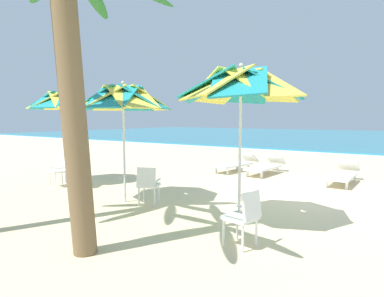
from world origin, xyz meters
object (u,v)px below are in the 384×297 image
(palm_tree_0, at_px, (73,72))
(beach_umbrella_1, at_px, (123,99))
(plastic_chair_1, at_px, (148,183))
(sun_lounger_2, at_px, (266,166))
(sun_lounger_1, at_px, (343,174))
(plastic_chair_0, at_px, (244,215))
(plastic_chair_3, at_px, (80,170))
(beach_umbrella_2, at_px, (63,102))
(beach_umbrella_0, at_px, (241,87))
(sun_lounger_3, at_px, (236,163))
(plastic_chair_2, at_px, (61,169))

(palm_tree_0, bearing_deg, beach_umbrella_1, 123.25)
(plastic_chair_1, bearing_deg, sun_lounger_2, 83.53)
(sun_lounger_1, height_order, palm_tree_0, palm_tree_0)
(plastic_chair_0, distance_m, plastic_chair_3, 5.82)
(plastic_chair_1, relative_size, beach_umbrella_2, 0.31)
(beach_umbrella_0, height_order, sun_lounger_3, beach_umbrella_0)
(beach_umbrella_1, relative_size, palm_tree_0, 0.67)
(beach_umbrella_2, height_order, sun_lounger_3, beach_umbrella_2)
(beach_umbrella_0, bearing_deg, sun_lounger_2, 106.77)
(sun_lounger_2, bearing_deg, plastic_chair_2, -127.97)
(plastic_chair_3, height_order, sun_lounger_3, plastic_chair_3)
(plastic_chair_0, relative_size, palm_tree_0, 0.21)
(plastic_chair_0, height_order, beach_umbrella_2, beach_umbrella_2)
(plastic_chair_1, height_order, palm_tree_0, palm_tree_0)
(palm_tree_0, bearing_deg, sun_lounger_1, 74.59)
(sun_lounger_3, distance_m, palm_tree_0, 8.46)
(beach_umbrella_1, bearing_deg, sun_lounger_1, 53.84)
(plastic_chair_2, bearing_deg, sun_lounger_3, 60.73)
(beach_umbrella_1, distance_m, sun_lounger_3, 5.86)
(plastic_chair_3, distance_m, sun_lounger_2, 6.08)
(beach_umbrella_1, xyz_separation_m, sun_lounger_2, (1.25, 5.47, -2.07))
(plastic_chair_3, height_order, sun_lounger_2, plastic_chair_3)
(beach_umbrella_1, height_order, sun_lounger_2, beach_umbrella_1)
(plastic_chair_2, bearing_deg, beach_umbrella_1, -5.48)
(beach_umbrella_2, relative_size, plastic_chair_2, 3.23)
(plastic_chair_1, bearing_deg, beach_umbrella_2, 172.15)
(plastic_chair_0, distance_m, plastic_chair_1, 2.96)
(plastic_chair_1, xyz_separation_m, plastic_chair_3, (-2.86, 0.40, 0.00))
(beach_umbrella_0, bearing_deg, sun_lounger_3, 116.92)
(beach_umbrella_2, bearing_deg, palm_tree_0, -33.36)
(plastic_chair_0, xyz_separation_m, beach_umbrella_1, (-3.42, 0.92, 1.86))
(plastic_chair_0, xyz_separation_m, plastic_chair_2, (-6.23, 1.19, 0.00))
(plastic_chair_0, distance_m, sun_lounger_1, 6.10)
(beach_umbrella_2, relative_size, palm_tree_0, 0.68)
(beach_umbrella_0, height_order, plastic_chair_2, beach_umbrella_0)
(plastic_chair_0, bearing_deg, sun_lounger_3, 117.31)
(plastic_chair_0, bearing_deg, sun_lounger_2, 108.75)
(beach_umbrella_0, distance_m, beach_umbrella_2, 6.00)
(beach_umbrella_2, distance_m, sun_lounger_3, 6.21)
(beach_umbrella_0, relative_size, plastic_chair_0, 3.33)
(sun_lounger_2, relative_size, palm_tree_0, 0.53)
(beach_umbrella_0, xyz_separation_m, plastic_chair_3, (-5.12, 0.49, -1.98))
(sun_lounger_3, bearing_deg, beach_umbrella_0, -63.08)
(beach_umbrella_0, xyz_separation_m, sun_lounger_2, (-1.65, 5.48, -2.19))
(plastic_chair_0, xyz_separation_m, plastic_chair_3, (-5.64, 1.41, 0.00))
(beach_umbrella_0, xyz_separation_m, plastic_chair_2, (-5.71, 0.28, -1.98))
(plastic_chair_1, height_order, beach_umbrella_2, beach_umbrella_2)
(beach_umbrella_1, bearing_deg, plastic_chair_3, 167.74)
(sun_lounger_3, bearing_deg, plastic_chair_0, -62.69)
(beach_umbrella_2, relative_size, sun_lounger_3, 1.26)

